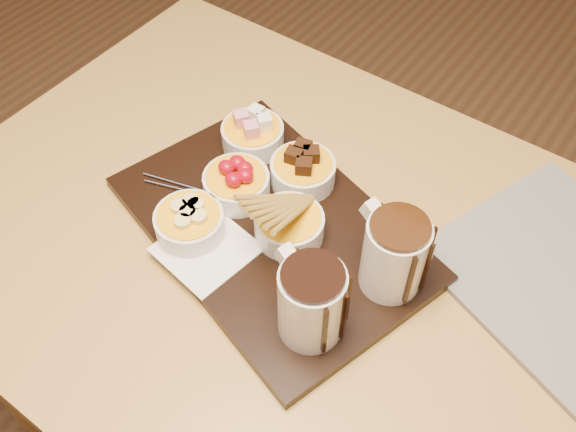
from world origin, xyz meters
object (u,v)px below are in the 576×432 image
Objects in this scene: bowl_strawberries at (237,185)px; pitcher_milk_chocolate at (394,256)px; dining_table at (317,295)px; pitcher_dark_chocolate at (311,303)px; serving_board at (271,228)px.

pitcher_milk_chocolate reaches higher than bowl_strawberries.
bowl_strawberries is at bearing -163.61° from pitcher_milk_chocolate.
pitcher_dark_chocolate is at bearing -61.95° from dining_table.
pitcher_dark_chocolate is 0.13m from pitcher_milk_chocolate.
pitcher_milk_chocolate is (0.10, 0.02, 0.17)m from dining_table.
pitcher_milk_chocolate is (0.19, 0.02, 0.07)m from serving_board.
pitcher_dark_chocolate is at bearing -29.32° from bowl_strawberries.
serving_board is (-0.08, -0.00, 0.11)m from dining_table.
serving_board is 4.60× the size of bowl_strawberries.
serving_board is 0.19m from pitcher_dark_chocolate.
bowl_strawberries is at bearing -176.42° from serving_board.
dining_table is 0.21m from bowl_strawberries.
serving_board is at bearing -13.09° from bowl_strawberries.
bowl_strawberries reaches higher than dining_table.
pitcher_milk_chocolate is (0.27, -0.00, 0.04)m from bowl_strawberries.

